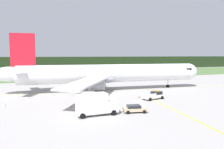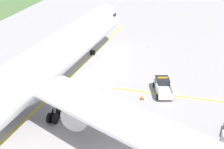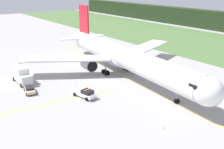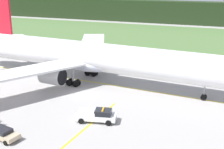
% 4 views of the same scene
% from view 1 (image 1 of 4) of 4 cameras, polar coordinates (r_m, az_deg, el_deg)
% --- Properties ---
extents(ground, '(320.00, 320.00, 0.00)m').
position_cam_1_polar(ground, '(52.26, 0.59, -5.65)').
color(ground, '#A19C9A').
extents(grass_verge, '(320.00, 45.61, 0.04)m').
position_cam_1_polar(grass_verge, '(105.14, -9.74, -0.05)').
color(grass_verge, '#4E6F3B').
rests_on(grass_verge, ground).
extents(distant_tree_line, '(288.00, 6.97, 8.93)m').
position_cam_1_polar(distant_tree_line, '(135.53, -12.00, 3.04)').
color(distant_tree_line, '#1F2F17').
rests_on(distant_tree_line, ground).
extents(taxiway_centerline_main, '(78.45, 7.24, 0.01)m').
position_cam_1_polar(taxiway_centerline_main, '(58.30, -0.71, -4.47)').
color(taxiway_centerline_main, yellow).
rests_on(taxiway_centerline_main, ground).
extents(taxiway_centerline_spur, '(2.89, 29.28, 0.01)m').
position_cam_1_polar(taxiway_centerline_spur, '(40.59, 16.21, -9.15)').
color(taxiway_centerline_spur, yellow).
rests_on(taxiway_centerline_spur, ground).
extents(airliner, '(58.80, 46.21, 15.67)m').
position_cam_1_polar(airliner, '(57.48, -1.46, 0.19)').
color(airliner, white).
rests_on(airliner, ground).
extents(ops_pickup_truck, '(5.66, 3.05, 1.94)m').
position_cam_1_polar(ops_pickup_truck, '(47.55, 11.81, -5.78)').
color(ops_pickup_truck, white).
rests_on(ops_pickup_truck, ground).
extents(catering_truck, '(7.05, 2.72, 3.92)m').
position_cam_1_polar(catering_truck, '(34.35, -4.72, -8.27)').
color(catering_truck, silver).
rests_on(catering_truck, ground).
extents(staff_car, '(4.42, 2.70, 1.30)m').
position_cam_1_polar(staff_car, '(36.40, 6.42, -9.53)').
color(staff_car, tan).
rests_on(staff_car, ground).
extents(apron_cone, '(0.49, 0.49, 0.61)m').
position_cam_1_polar(apron_cone, '(48.60, 7.75, -6.19)').
color(apron_cone, black).
rests_on(apron_cone, ground).
extents(taxiway_edge_light_east, '(0.12, 0.12, 0.44)m').
position_cam_1_polar(taxiway_edge_light_east, '(61.77, 24.60, -4.19)').
color(taxiway_edge_light_east, yellow).
rests_on(taxiway_edge_light_east, ground).
extents(taxiway_edge_light_west, '(0.12, 0.12, 0.49)m').
position_cam_1_polar(taxiway_edge_light_west, '(45.25, -27.93, -7.73)').
color(taxiway_edge_light_west, yellow).
rests_on(taxiway_edge_light_west, ground).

